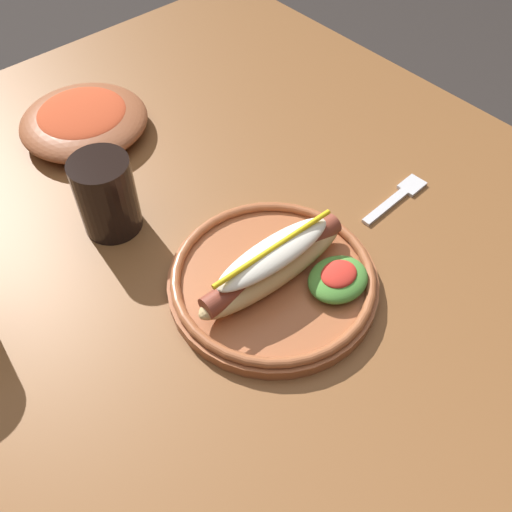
{
  "coord_description": "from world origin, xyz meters",
  "views": [
    {
      "loc": [
        -0.22,
        -0.4,
        1.29
      ],
      "look_at": [
        0.07,
        -0.07,
        0.77
      ],
      "focal_mm": 40.01,
      "sensor_mm": 36.0,
      "label": 1
    }
  ],
  "objects_px": {
    "fork": "(398,197)",
    "side_bowl": "(84,120)",
    "soda_cup": "(106,195)",
    "hot_dog_plate": "(276,276)"
  },
  "relations": [
    {
      "from": "hot_dog_plate",
      "to": "soda_cup",
      "type": "bearing_deg",
      "value": 112.71
    },
    {
      "from": "side_bowl",
      "to": "hot_dog_plate",
      "type": "bearing_deg",
      "value": -87.42
    },
    {
      "from": "soda_cup",
      "to": "fork",
      "type": "bearing_deg",
      "value": -33.91
    },
    {
      "from": "fork",
      "to": "side_bowl",
      "type": "relative_size",
      "value": 0.64
    },
    {
      "from": "fork",
      "to": "hot_dog_plate",
      "type": "bearing_deg",
      "value": 177.53
    },
    {
      "from": "side_bowl",
      "to": "soda_cup",
      "type": "bearing_deg",
      "value": -110.71
    },
    {
      "from": "fork",
      "to": "soda_cup",
      "type": "height_order",
      "value": "soda_cup"
    },
    {
      "from": "soda_cup",
      "to": "side_bowl",
      "type": "distance_m",
      "value": 0.2
    },
    {
      "from": "hot_dog_plate",
      "to": "soda_cup",
      "type": "height_order",
      "value": "soda_cup"
    },
    {
      "from": "soda_cup",
      "to": "side_bowl",
      "type": "relative_size",
      "value": 0.56
    }
  ]
}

